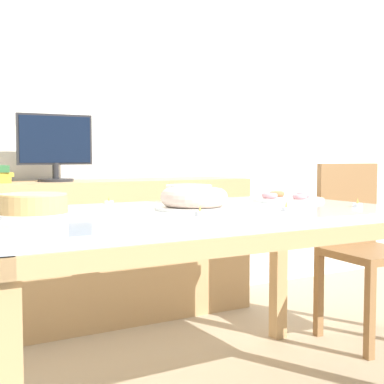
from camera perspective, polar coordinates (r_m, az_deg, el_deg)
wall_back at (r=3.46m, az=-12.68°, el=9.03°), size 8.00×0.10×2.60m
dining_table at (r=2.11m, az=-0.14°, el=-4.33°), size 1.70×0.95×0.77m
chair at (r=3.02m, az=17.64°, el=-5.04°), size 0.45×0.45×0.94m
sideboard at (r=3.21m, az=-10.83°, el=-6.30°), size 2.00×0.44×0.84m
computer_monitor at (r=3.10m, az=-14.38°, el=4.59°), size 0.42×0.20×0.38m
cake_chocolate_round at (r=1.95m, az=-16.56°, el=-1.41°), size 0.30×0.30×0.08m
cake_golden_bundt at (r=2.11m, az=0.22°, el=-0.77°), size 0.31×0.31×0.08m
pastry_platter at (r=2.58m, az=10.00°, el=-0.66°), size 0.35×0.35×0.04m
plate_stack at (r=2.44m, az=-0.35°, el=-0.17°), size 0.21×0.21×0.08m
tealight_centre at (r=2.32m, az=17.24°, el=-1.27°), size 0.04×0.04×0.04m
tealight_right_edge at (r=1.89m, az=0.86°, el=-2.21°), size 0.04×0.04×0.04m
tealight_left_edge at (r=2.36m, az=-8.84°, el=-1.08°), size 0.04×0.04×0.04m
tealight_near_front at (r=2.08m, az=10.02°, el=-1.72°), size 0.04×0.04×0.04m
tealight_near_cakes at (r=2.20m, az=-16.45°, el=-1.52°), size 0.04×0.04×0.04m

